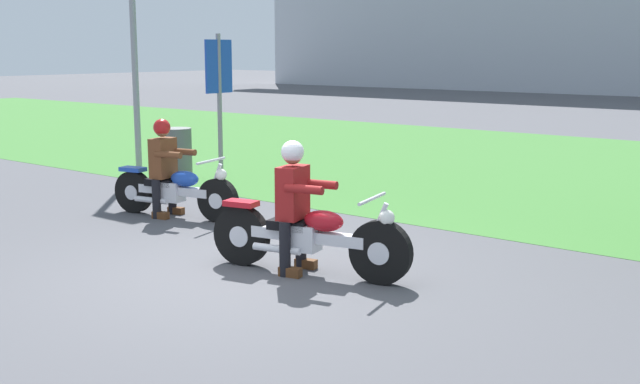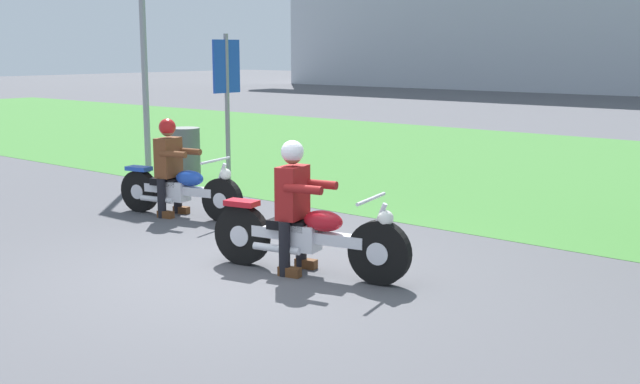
# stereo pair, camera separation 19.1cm
# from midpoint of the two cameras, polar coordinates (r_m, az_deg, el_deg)

# --- Properties ---
(ground) EXTENTS (120.00, 120.00, 0.00)m
(ground) POSITION_cam_midpoint_polar(r_m,az_deg,el_deg) (8.24, -6.35, -6.13)
(ground) COLOR #4C4C51
(grass_verge) EXTENTS (60.00, 12.00, 0.01)m
(grass_verge) POSITION_cam_midpoint_polar(r_m,az_deg,el_deg) (15.96, 17.44, 1.50)
(grass_verge) COLOR #3D7533
(grass_verge) RESTS_ON ground
(motorcycle_lead) EXTENTS (2.27, 0.79, 0.89)m
(motorcycle_lead) POSITION_cam_midpoint_polar(r_m,az_deg,el_deg) (8.18, -1.51, -3.32)
(motorcycle_lead) COLOR black
(motorcycle_lead) RESTS_ON ground
(rider_lead) EXTENTS (0.61, 0.54, 1.41)m
(rider_lead) POSITION_cam_midpoint_polar(r_m,az_deg,el_deg) (8.17, -2.56, -0.30)
(rider_lead) COLOR black
(rider_lead) RESTS_ON ground
(motorcycle_follow) EXTENTS (2.04, 0.76, 0.86)m
(motorcycle_follow) POSITION_cam_midpoint_polar(r_m,az_deg,el_deg) (11.15, -11.06, 0.09)
(motorcycle_follow) COLOR black
(motorcycle_follow) RESTS_ON ground
(rider_follow) EXTENTS (0.61, 0.54, 1.38)m
(rider_follow) POSITION_cam_midpoint_polar(r_m,az_deg,el_deg) (11.19, -11.81, 2.30)
(rider_follow) COLOR black
(rider_follow) RESTS_ON ground
(streetlight_pole) EXTENTS (0.96, 0.20, 5.08)m
(streetlight_pole) POSITION_cam_midpoint_polar(r_m,az_deg,el_deg) (15.36, -13.64, 13.45)
(streetlight_pole) COLOR gray
(streetlight_pole) RESTS_ON ground
(trash_can) EXTENTS (0.54, 0.54, 0.93)m
(trash_can) POSITION_cam_midpoint_polar(r_m,az_deg,el_deg) (14.48, -10.79, 2.78)
(trash_can) COLOR #595E5B
(trash_can) RESTS_ON ground
(sign_banner) EXTENTS (0.08, 0.60, 2.60)m
(sign_banner) POSITION_cam_midpoint_polar(r_m,az_deg,el_deg) (13.58, -7.79, 7.71)
(sign_banner) COLOR gray
(sign_banner) RESTS_ON ground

